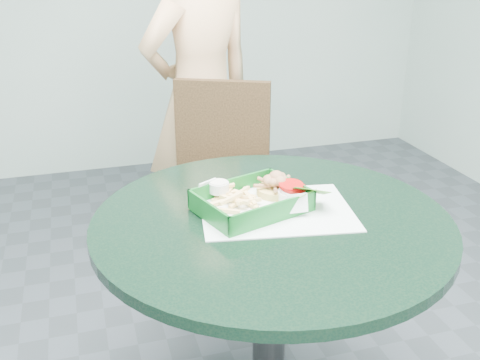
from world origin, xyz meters
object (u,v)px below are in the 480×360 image
object	(u,v)px
dining_chair	(229,181)
crab_sandwich	(283,193)
diner_person	(201,89)
food_basket	(252,211)
sauce_ramekin	(226,190)
cafe_table	(270,278)

from	to	relation	value
dining_chair	crab_sandwich	size ratio (longest dim) A/B	8.80
diner_person	food_basket	world-z (taller)	diner_person
food_basket	sauce_ramekin	size ratio (longest dim) A/B	5.02
cafe_table	diner_person	distance (m)	1.19
diner_person	sauce_ramekin	bearing A→B (deg)	60.03
diner_person	crab_sandwich	bearing A→B (deg)	68.15
diner_person	crab_sandwich	distance (m)	1.08
diner_person	sauce_ramekin	distance (m)	1.03
cafe_table	sauce_ramekin	xyz separation A→B (m)	(-0.09, 0.14, 0.22)
dining_chair	crab_sandwich	world-z (taller)	dining_chair
diner_person	sauce_ramekin	world-z (taller)	diner_person
dining_chair	crab_sandwich	xyz separation A→B (m)	(-0.05, -0.74, 0.27)
dining_chair	food_basket	xyz separation A→B (m)	(-0.15, -0.76, 0.24)
food_basket	sauce_ramekin	bearing A→B (deg)	117.63
dining_chair	sauce_ramekin	bearing A→B (deg)	-81.55
food_basket	diner_person	bearing A→B (deg)	83.93
cafe_table	food_basket	bearing A→B (deg)	126.55
diner_person	crab_sandwich	size ratio (longest dim) A/B	15.87
cafe_table	sauce_ramekin	size ratio (longest dim) A/B	17.13
dining_chair	diner_person	size ratio (longest dim) A/B	0.55
dining_chair	food_basket	world-z (taller)	dining_chair
cafe_table	sauce_ramekin	bearing A→B (deg)	121.15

